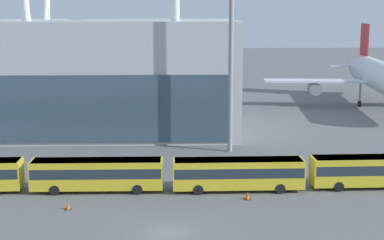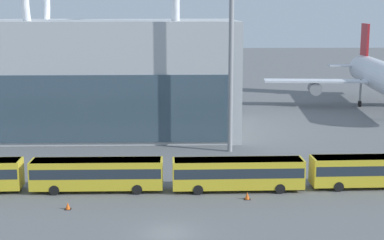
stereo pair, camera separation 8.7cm
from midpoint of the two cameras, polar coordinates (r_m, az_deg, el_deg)
name	(u,v)px [view 1 (the left image)]	position (r m, az deg, el deg)	size (l,w,h in m)	color
ground_plane	(169,233)	(48.67, -2.34, -10.92)	(440.00, 440.00, 0.00)	slate
airliner_at_gate_near	(72,82)	(102.57, -11.56, 3.60)	(36.18, 33.95, 13.82)	silver
airliner_at_gate_far	(382,77)	(111.90, 17.93, 3.98)	(42.47, 40.80, 14.81)	silver
shuttle_bus_1	(97,173)	(59.33, -9.22, -5.08)	(13.04, 2.68, 3.22)	gold
shuttle_bus_2	(238,172)	(58.94, 4.46, -5.07)	(13.07, 2.78, 3.22)	gold
shuttle_bus_3	(375,169)	(62.61, 17.31, -4.59)	(13.09, 2.86, 3.22)	gold
floodlight_mast	(232,7)	(73.00, 3.82, 10.86)	(2.24, 2.24, 30.44)	gray
traffic_cone_0	(247,196)	(56.86, 5.36, -7.33)	(0.63, 0.63, 0.70)	black
traffic_cone_2	(68,206)	(55.09, -11.98, -8.16)	(0.60, 0.60, 0.65)	black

